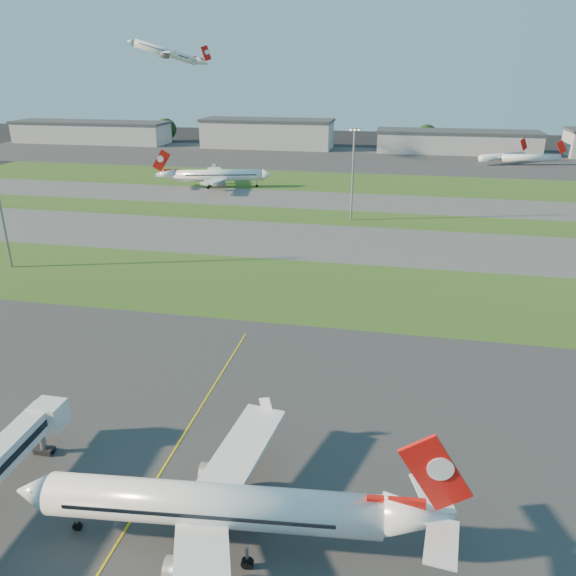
% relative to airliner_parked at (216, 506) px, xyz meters
% --- Properties ---
extents(ground, '(700.00, 700.00, 0.00)m').
position_rel_airliner_parked_xyz_m(ground, '(-14.20, 12.93, -4.20)').
color(ground, black).
rests_on(ground, ground).
extents(apron_near, '(300.00, 70.00, 0.01)m').
position_rel_airliner_parked_xyz_m(apron_near, '(-14.20, 12.93, -4.19)').
color(apron_near, '#333335').
rests_on(apron_near, ground).
extents(grass_strip_a, '(300.00, 34.00, 0.01)m').
position_rel_airliner_parked_xyz_m(grass_strip_a, '(-14.20, 64.93, -4.19)').
color(grass_strip_a, '#35551C').
rests_on(grass_strip_a, ground).
extents(taxiway_a, '(300.00, 32.00, 0.01)m').
position_rel_airliner_parked_xyz_m(taxiway_a, '(-14.20, 97.93, -4.19)').
color(taxiway_a, '#515154').
rests_on(taxiway_a, ground).
extents(grass_strip_b, '(300.00, 18.00, 0.01)m').
position_rel_airliner_parked_xyz_m(grass_strip_b, '(-14.20, 122.93, -4.19)').
color(grass_strip_b, '#35551C').
rests_on(grass_strip_b, ground).
extents(taxiway_b, '(300.00, 26.00, 0.01)m').
position_rel_airliner_parked_xyz_m(taxiway_b, '(-14.20, 144.93, -4.19)').
color(taxiway_b, '#515154').
rests_on(taxiway_b, ground).
extents(grass_strip_c, '(300.00, 40.00, 0.01)m').
position_rel_airliner_parked_xyz_m(grass_strip_c, '(-14.20, 177.93, -4.19)').
color(grass_strip_c, '#35551C').
rests_on(grass_strip_c, ground).
extents(apron_far, '(400.00, 80.00, 0.01)m').
position_rel_airliner_parked_xyz_m(apron_far, '(-14.20, 237.93, -4.19)').
color(apron_far, '#333335').
rests_on(apron_far, ground).
extents(yellow_line, '(0.25, 60.00, 0.02)m').
position_rel_airliner_parked_xyz_m(yellow_line, '(-9.20, 12.93, -4.20)').
color(yellow_line, gold).
rests_on(yellow_line, ground).
extents(airliner_parked, '(38.31, 32.37, 11.96)m').
position_rel_airliner_parked_xyz_m(airliner_parked, '(0.00, 0.00, 0.00)').
color(airliner_parked, white).
rests_on(airliner_parked, ground).
extents(airliner_taxiing, '(39.10, 32.77, 12.42)m').
position_rel_airliner_parked_xyz_m(airliner_taxiing, '(-51.80, 158.51, 0.16)').
color(airliner_taxiing, white).
rests_on(airliner_taxiing, ground).
extents(airliner_departing, '(31.53, 27.01, 10.80)m').
position_rel_airliner_parked_xyz_m(airliner_departing, '(-93.91, 219.65, 43.16)').
color(airliner_departing, white).
extents(mini_jet_near, '(23.49, 19.13, 9.48)m').
position_rel_airliner_parked_xyz_m(mini_jet_near, '(58.65, 236.29, -0.92)').
color(mini_jet_near, white).
rests_on(mini_jet_near, ground).
extents(mini_jet_far, '(28.28, 8.82, 9.48)m').
position_rel_airliner_parked_xyz_m(mini_jet_far, '(70.99, 234.62, -0.92)').
color(mini_jet_far, white).
rests_on(mini_jet_far, ground).
extents(light_mast_centre, '(3.20, 0.70, 25.80)m').
position_rel_airliner_parked_xyz_m(light_mast_centre, '(0.80, 120.93, 10.61)').
color(light_mast_centre, gray).
rests_on(light_mast_centre, ground).
extents(hangar_far_west, '(91.80, 23.00, 12.20)m').
position_rel_airliner_parked_xyz_m(hangar_far_west, '(-164.20, 267.93, 1.94)').
color(hangar_far_west, '#A0A2A8').
rests_on(hangar_far_west, ground).
extents(hangar_west, '(71.40, 23.00, 15.20)m').
position_rel_airliner_parked_xyz_m(hangar_west, '(-59.20, 267.93, 3.44)').
color(hangar_west, '#A0A2A8').
rests_on(hangar_west, ground).
extents(hangar_east, '(81.60, 23.00, 11.20)m').
position_rel_airliner_parked_xyz_m(hangar_east, '(40.80, 267.93, 1.44)').
color(hangar_east, '#A0A2A8').
rests_on(hangar_east, ground).
extents(tree_far_west, '(11.00, 11.00, 12.00)m').
position_rel_airliner_parked_xyz_m(tree_far_west, '(-204.20, 280.93, 2.29)').
color(tree_far_west, black).
rests_on(tree_far_west, ground).
extents(tree_west, '(12.10, 12.10, 13.20)m').
position_rel_airliner_parked_xyz_m(tree_west, '(-124.20, 282.93, 2.94)').
color(tree_west, black).
rests_on(tree_west, ground).
extents(tree_mid_west, '(9.90, 9.90, 10.80)m').
position_rel_airliner_parked_xyz_m(tree_mid_west, '(-34.20, 278.93, 1.64)').
color(tree_mid_west, black).
rests_on(tree_mid_west, ground).
extents(tree_mid_east, '(11.55, 11.55, 12.60)m').
position_rel_airliner_parked_xyz_m(tree_mid_east, '(25.80, 281.93, 2.61)').
color(tree_mid_east, black).
rests_on(tree_mid_east, ground).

